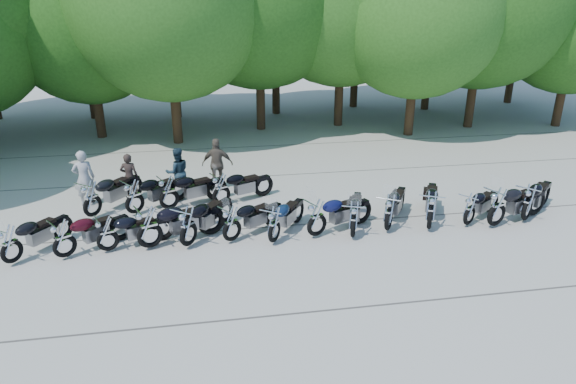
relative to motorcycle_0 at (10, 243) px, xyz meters
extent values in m
plane|color=gray|center=(7.44, -0.36, -0.62)|extent=(90.00, 90.00, 0.00)
cylinder|color=#3A2614|center=(0.19, 12.48, 1.03)|extent=(0.44, 0.44, 3.31)
sphere|color=#286319|center=(0.19, 12.48, 4.70)|extent=(7.31, 7.31, 7.31)
cylinder|color=#3A2614|center=(3.87, 10.88, 1.35)|extent=(0.44, 0.44, 3.93)
cylinder|color=#3A2614|center=(7.98, 12.73, 1.45)|extent=(0.44, 0.44, 4.13)
cylinder|color=#3A2614|center=(12.06, 12.84, 1.43)|extent=(0.44, 0.44, 4.09)
cylinder|color=#3A2614|center=(15.00, 10.46, 1.19)|extent=(0.44, 0.44, 3.62)
sphere|color=#357721|center=(15.00, 10.46, 5.20)|extent=(8.00, 8.00, 8.00)
cylinder|color=#3A2614|center=(18.65, 11.42, 1.37)|extent=(0.44, 0.44, 3.98)
cylinder|color=#3A2614|center=(23.28, 10.84, 1.08)|extent=(0.44, 0.44, 3.41)
cylinder|color=#3A2614|center=(-0.85, 16.61, 1.14)|extent=(0.44, 0.44, 3.52)
sphere|color=#357721|center=(-0.85, 16.61, 5.04)|extent=(7.78, 7.78, 7.78)
cylinder|color=#3A2614|center=(3.68, 16.07, 1.09)|extent=(0.44, 0.44, 3.42)
sphere|color=#286319|center=(3.68, 16.07, 4.88)|extent=(7.56, 7.56, 7.56)
cylinder|color=#3A2614|center=(9.24, 16.11, 1.16)|extent=(0.44, 0.44, 3.56)
sphere|color=#286319|center=(9.24, 16.11, 5.11)|extent=(7.88, 7.88, 7.88)
cylinder|color=#3A2614|center=(14.13, 17.11, 1.26)|extent=(0.44, 0.44, 3.76)
sphere|color=#286319|center=(14.13, 17.11, 5.42)|extent=(8.31, 8.31, 8.31)
cylinder|color=#3A2614|center=(18.12, 15.73, 1.20)|extent=(0.44, 0.44, 3.63)
sphere|color=#357721|center=(18.12, 15.73, 5.21)|extent=(8.02, 8.02, 8.02)
cylinder|color=#3A2614|center=(24.06, 16.66, 1.57)|extent=(0.44, 0.44, 4.37)
imported|color=#A09FA2|center=(1.13, 3.84, 0.32)|extent=(0.76, 0.57, 1.88)
imported|color=#1E333E|center=(4.12, 4.19, 0.23)|extent=(0.96, 0.82, 1.71)
imported|color=brown|center=(5.49, 4.62, 0.31)|extent=(1.14, 0.59, 1.86)
imported|color=#2B211D|center=(2.51, 4.14, 0.18)|extent=(0.62, 0.44, 1.61)
camera|label=1|loc=(5.13, -12.77, 6.10)|focal=32.00mm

